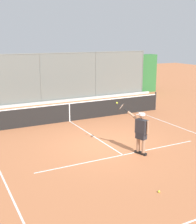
% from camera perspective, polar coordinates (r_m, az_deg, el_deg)
% --- Properties ---
extents(ground_plane, '(60.00, 60.00, 0.00)m').
position_cam_1_polar(ground_plane, '(12.05, 1.86, -6.33)').
color(ground_plane, '#B76B42').
extents(court_line_markings, '(8.56, 9.39, 0.01)m').
position_cam_1_polar(court_line_markings, '(10.86, 5.76, -8.72)').
color(court_line_markings, white).
rests_on(court_line_markings, ground).
extents(fence_backdrop, '(18.83, 1.37, 3.23)m').
position_cam_1_polar(fence_backdrop, '(20.25, -11.33, 5.91)').
color(fence_backdrop, slate).
rests_on(fence_backdrop, ground).
extents(tennis_net, '(11.00, 0.09, 1.07)m').
position_cam_1_polar(tennis_net, '(15.38, -5.44, 0.03)').
color(tennis_net, '#2D2D2D').
rests_on(tennis_net, ground).
extents(tennis_player, '(0.75, 1.21, 1.85)m').
position_cam_1_polar(tennis_player, '(11.00, 8.11, -3.52)').
color(tennis_player, black).
rests_on(tennis_player, ground).
extents(tennis_ball_mid_court, '(0.07, 0.07, 0.07)m').
position_cam_1_polar(tennis_ball_mid_court, '(8.77, 11.47, -14.55)').
color(tennis_ball_mid_court, '#CCDB33').
rests_on(tennis_ball_mid_court, ground).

